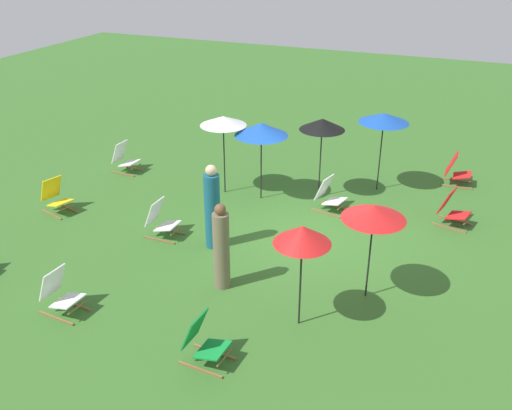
{
  "coord_description": "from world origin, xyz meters",
  "views": [
    {
      "loc": [
        -10.2,
        -3.04,
        5.96
      ],
      "look_at": [
        0.0,
        1.2,
        0.5
      ],
      "focal_mm": 39.54,
      "sensor_mm": 36.0,
      "label": 1
    }
  ],
  "objects_px": {
    "umbrella_4": "(223,121)",
    "person_0": "(221,249)",
    "deckchair_7": "(329,196)",
    "deckchair_5": "(203,341)",
    "deckchair_8": "(56,197)",
    "umbrella_1": "(374,213)",
    "deckchair_0": "(125,159)",
    "deckchair_1": "(60,293)",
    "deckchair_6": "(456,171)",
    "deckchair_3": "(161,220)",
    "umbrella_2": "(322,124)",
    "person_1": "(212,209)",
    "umbrella_0": "(261,129)",
    "umbrella_5": "(384,118)",
    "umbrella_3": "(302,235)",
    "deckchair_4": "(452,209)"
  },
  "relations": [
    {
      "from": "umbrella_4",
      "to": "deckchair_6",
      "type": "bearing_deg",
      "value": -62.79
    },
    {
      "from": "deckchair_1",
      "to": "umbrella_4",
      "type": "bearing_deg",
      "value": -0.47
    },
    {
      "from": "deckchair_8",
      "to": "umbrella_1",
      "type": "height_order",
      "value": "umbrella_1"
    },
    {
      "from": "deckchair_7",
      "to": "umbrella_3",
      "type": "bearing_deg",
      "value": -157.25
    },
    {
      "from": "deckchair_3",
      "to": "umbrella_0",
      "type": "distance_m",
      "value": 3.17
    },
    {
      "from": "deckchair_3",
      "to": "deckchair_5",
      "type": "relative_size",
      "value": 1.0
    },
    {
      "from": "deckchair_7",
      "to": "deckchair_5",
      "type": "bearing_deg",
      "value": -170.04
    },
    {
      "from": "deckchair_0",
      "to": "umbrella_1",
      "type": "bearing_deg",
      "value": -111.19
    },
    {
      "from": "deckchair_7",
      "to": "umbrella_5",
      "type": "xyz_separation_m",
      "value": [
        1.59,
        -0.81,
        1.5
      ]
    },
    {
      "from": "deckchair_6",
      "to": "umbrella_3",
      "type": "relative_size",
      "value": 0.45
    },
    {
      "from": "deckchair_0",
      "to": "person_0",
      "type": "bearing_deg",
      "value": -126.73
    },
    {
      "from": "umbrella_1",
      "to": "umbrella_5",
      "type": "height_order",
      "value": "umbrella_5"
    },
    {
      "from": "deckchair_7",
      "to": "deckchair_3",
      "type": "bearing_deg",
      "value": 144.2
    },
    {
      "from": "deckchair_3",
      "to": "umbrella_4",
      "type": "height_order",
      "value": "umbrella_4"
    },
    {
      "from": "umbrella_5",
      "to": "person_1",
      "type": "distance_m",
      "value": 4.94
    },
    {
      "from": "deckchair_4",
      "to": "umbrella_0",
      "type": "distance_m",
      "value": 4.64
    },
    {
      "from": "deckchair_6",
      "to": "person_0",
      "type": "distance_m",
      "value": 7.38
    },
    {
      "from": "deckchair_0",
      "to": "deckchair_6",
      "type": "bearing_deg",
      "value": -70.44
    },
    {
      "from": "deckchair_7",
      "to": "umbrella_3",
      "type": "height_order",
      "value": "umbrella_3"
    },
    {
      "from": "deckchair_1",
      "to": "deckchair_3",
      "type": "relative_size",
      "value": 1.0
    },
    {
      "from": "person_1",
      "to": "umbrella_2",
      "type": "bearing_deg",
      "value": -131.57
    },
    {
      "from": "umbrella_3",
      "to": "person_0",
      "type": "distance_m",
      "value": 1.95
    },
    {
      "from": "deckchair_1",
      "to": "deckchair_7",
      "type": "distance_m",
      "value": 6.36
    },
    {
      "from": "deckchair_5",
      "to": "umbrella_3",
      "type": "height_order",
      "value": "umbrella_3"
    },
    {
      "from": "deckchair_4",
      "to": "umbrella_5",
      "type": "distance_m",
      "value": 2.71
    },
    {
      "from": "deckchair_6",
      "to": "deckchair_8",
      "type": "relative_size",
      "value": 0.97
    },
    {
      "from": "deckchair_0",
      "to": "umbrella_1",
      "type": "height_order",
      "value": "umbrella_1"
    },
    {
      "from": "deckchair_0",
      "to": "deckchair_1",
      "type": "relative_size",
      "value": 1.0
    },
    {
      "from": "deckchair_8",
      "to": "deckchair_1",
      "type": "bearing_deg",
      "value": -122.69
    },
    {
      "from": "deckchair_0",
      "to": "deckchair_6",
      "type": "height_order",
      "value": "same"
    },
    {
      "from": "deckchair_3",
      "to": "deckchair_8",
      "type": "xyz_separation_m",
      "value": [
        0.08,
        2.85,
        0.0
      ]
    },
    {
      "from": "deckchair_3",
      "to": "deckchair_6",
      "type": "bearing_deg",
      "value": -46.1
    },
    {
      "from": "umbrella_2",
      "to": "umbrella_1",
      "type": "bearing_deg",
      "value": -151.52
    },
    {
      "from": "deckchair_3",
      "to": "umbrella_4",
      "type": "bearing_deg",
      "value": -5.98
    },
    {
      "from": "person_1",
      "to": "deckchair_6",
      "type": "bearing_deg",
      "value": -148.64
    },
    {
      "from": "deckchair_8",
      "to": "deckchair_6",
      "type": "bearing_deg",
      "value": -42.23
    },
    {
      "from": "deckchair_6",
      "to": "deckchair_7",
      "type": "height_order",
      "value": "same"
    },
    {
      "from": "person_1",
      "to": "deckchair_8",
      "type": "bearing_deg",
      "value": -19.21
    },
    {
      "from": "umbrella_1",
      "to": "person_1",
      "type": "distance_m",
      "value": 3.46
    },
    {
      "from": "deckchair_3",
      "to": "person_0",
      "type": "bearing_deg",
      "value": -120.34
    },
    {
      "from": "umbrella_4",
      "to": "person_0",
      "type": "relative_size",
      "value": 1.17
    },
    {
      "from": "deckchair_3",
      "to": "deckchair_7",
      "type": "relative_size",
      "value": 0.98
    },
    {
      "from": "person_0",
      "to": "deckchair_0",
      "type": "bearing_deg",
      "value": -116.59
    },
    {
      "from": "deckchair_7",
      "to": "person_1",
      "type": "xyz_separation_m",
      "value": [
        -2.52,
        1.75,
        0.49
      ]
    },
    {
      "from": "deckchair_3",
      "to": "umbrella_5",
      "type": "xyz_separation_m",
      "value": [
        4.15,
        -3.77,
        1.5
      ]
    },
    {
      "from": "umbrella_0",
      "to": "umbrella_4",
      "type": "relative_size",
      "value": 0.97
    },
    {
      "from": "deckchair_7",
      "to": "umbrella_0",
      "type": "relative_size",
      "value": 0.44
    },
    {
      "from": "umbrella_1",
      "to": "umbrella_4",
      "type": "distance_m",
      "value": 5.22
    },
    {
      "from": "umbrella_2",
      "to": "deckchair_8",
      "type": "bearing_deg",
      "value": 120.03
    },
    {
      "from": "deckchair_0",
      "to": "umbrella_0",
      "type": "relative_size",
      "value": 0.44
    }
  ]
}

